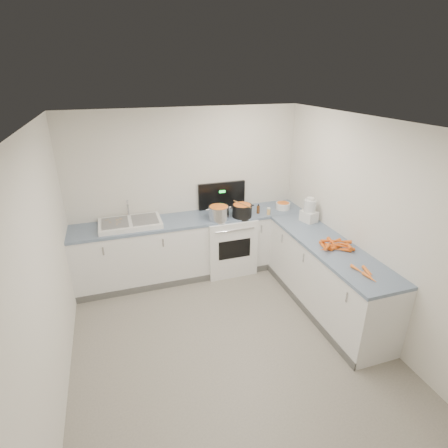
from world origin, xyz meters
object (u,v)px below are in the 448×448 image
object	(u,v)px
mixing_bowl	(283,206)
spice_jar	(269,212)
stove	(227,241)
sink	(130,223)
black_pot	(242,211)
extract_bottle	(258,210)
steel_pot	(219,214)
food_processor	(309,211)

from	to	relation	value
mixing_bowl	spice_jar	xyz separation A→B (m)	(-0.32, -0.15, -0.00)
stove	sink	world-z (taller)	stove
black_pot	mixing_bowl	size ratio (longest dim) A/B	1.32
sink	spice_jar	xyz separation A→B (m)	(2.04, -0.23, 0.01)
black_pot	extract_bottle	size ratio (longest dim) A/B	2.42
steel_pot	stove	bearing A→B (deg)	39.05
spice_jar	sink	bearing A→B (deg)	173.56
mixing_bowl	steel_pot	bearing A→B (deg)	-175.32
black_pot	food_processor	xyz separation A→B (m)	(0.86, -0.48, 0.07)
black_pot	spice_jar	bearing A→B (deg)	-7.44
steel_pot	extract_bottle	bearing A→B (deg)	3.79
sink	food_processor	world-z (taller)	food_processor
stove	extract_bottle	xyz separation A→B (m)	(0.46, -0.11, 0.53)
stove	mixing_bowl	xyz separation A→B (m)	(0.91, -0.06, 0.52)
mixing_bowl	stove	bearing A→B (deg)	175.90
stove	extract_bottle	size ratio (longest dim) A/B	11.23
mixing_bowl	sink	bearing A→B (deg)	178.04
extract_bottle	spice_jar	size ratio (longest dim) A/B	1.30
steel_pot	extract_bottle	xyz separation A→B (m)	(0.65, 0.04, -0.03)
extract_bottle	black_pot	bearing A→B (deg)	-170.31
stove	sink	xyz separation A→B (m)	(-1.45, 0.02, 0.50)
stove	black_pot	xyz separation A→B (m)	(0.17, -0.16, 0.55)
sink	steel_pot	world-z (taller)	sink
steel_pot	spice_jar	bearing A→B (deg)	-4.38
sink	extract_bottle	distance (m)	1.91
sink	steel_pot	size ratio (longest dim) A/B	2.85
black_pot	spice_jar	world-z (taller)	black_pot
spice_jar	mixing_bowl	bearing A→B (deg)	25.15
sink	extract_bottle	size ratio (longest dim) A/B	7.10
extract_bottle	food_processor	size ratio (longest dim) A/B	0.33
stove	mixing_bowl	world-z (taller)	stove
mixing_bowl	extract_bottle	xyz separation A→B (m)	(-0.45, -0.05, 0.01)
steel_pot	black_pot	bearing A→B (deg)	-0.89
steel_pot	sink	bearing A→B (deg)	172.30
black_pot	food_processor	world-z (taller)	food_processor
sink	mixing_bowl	bearing A→B (deg)	-1.96
steel_pot	spice_jar	size ratio (longest dim) A/B	3.24
stove	spice_jar	distance (m)	0.81
black_pot	mixing_bowl	distance (m)	0.74
black_pot	food_processor	distance (m)	0.98
stove	steel_pot	bearing A→B (deg)	-140.95
extract_bottle	spice_jar	bearing A→B (deg)	-38.73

